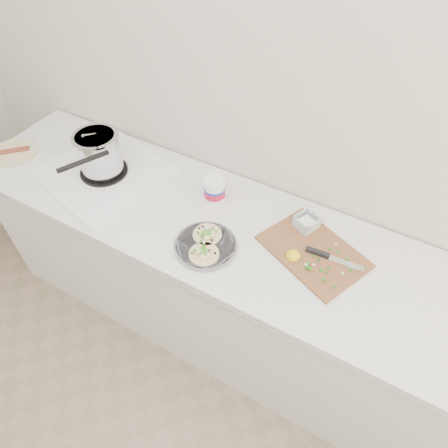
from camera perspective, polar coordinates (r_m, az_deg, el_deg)
The scene contains 6 objects.
counter at distance 2.12m, azimuth -2.25°, elevation -7.15°, with size 2.44×0.66×0.90m.
stove at distance 2.01m, azimuth -17.16°, elevation 8.76°, with size 0.67×0.64×0.27m.
taco_plate at distance 1.64m, azimuth -2.64°, elevation -2.86°, with size 0.26×0.26×0.04m.
tub at distance 1.80m, azimuth -1.32°, elevation 5.14°, with size 0.10×0.10×0.22m.
cutboard at distance 1.67m, azimuth 12.77°, elevation -3.39°, with size 0.49×0.42×0.07m.
bacon_plate at distance 2.38m, azimuth -27.74°, elevation 9.10°, with size 0.24×0.24×0.02m.
Camera 1 is at (0.68, 0.39, 2.17)m, focal length 32.00 mm.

